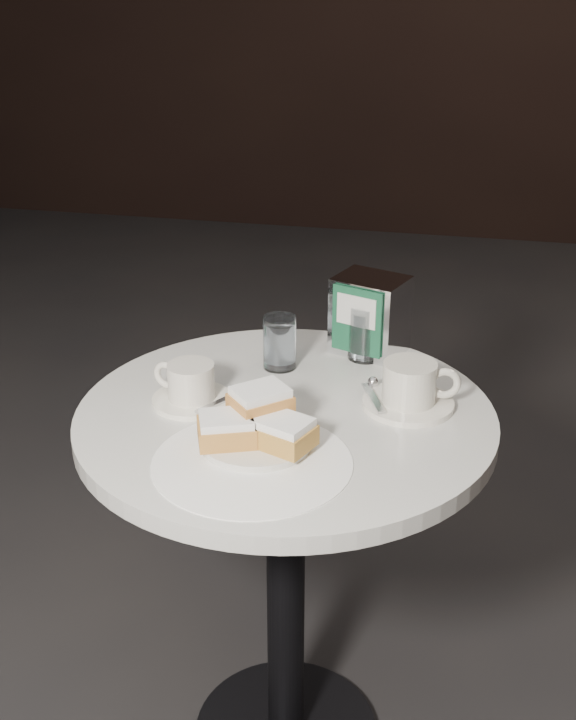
# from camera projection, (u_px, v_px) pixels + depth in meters

# --- Properties ---
(cafe_table) EXTENTS (0.70, 0.70, 0.74)m
(cafe_table) POSITION_uv_depth(u_px,v_px,m) (286.00, 510.00, 1.58)
(cafe_table) COLOR black
(cafe_table) RESTS_ON ground
(sugar_spill) EXTENTS (0.31, 0.31, 0.00)m
(sugar_spill) POSITION_uv_depth(u_px,v_px,m) (252.00, 462.00, 1.35)
(sugar_spill) COLOR white
(sugar_spill) RESTS_ON cafe_table
(beignet_plate) EXTENTS (0.19, 0.18, 0.09)m
(beignet_plate) POSITION_uv_depth(u_px,v_px,m) (256.00, 428.00, 1.39)
(beignet_plate) COLOR silver
(beignet_plate) RESTS_ON cafe_table
(coffee_cup_left) EXTENTS (0.17, 0.17, 0.07)m
(coffee_cup_left) POSITION_uv_depth(u_px,v_px,m) (191.00, 386.00, 1.52)
(coffee_cup_left) COLOR white
(coffee_cup_left) RESTS_ON cafe_table
(coffee_cup_right) EXTENTS (0.17, 0.17, 0.08)m
(coffee_cup_right) POSITION_uv_depth(u_px,v_px,m) (410.00, 388.00, 1.50)
(coffee_cup_right) COLOR white
(coffee_cup_right) RESTS_ON cafe_table
(water_glass_left) EXTENTS (0.08, 0.08, 0.10)m
(water_glass_left) POSITION_uv_depth(u_px,v_px,m) (280.00, 343.00, 1.64)
(water_glass_left) COLOR silver
(water_glass_left) RESTS_ON cafe_table
(water_glass_right) EXTENTS (0.07, 0.07, 0.10)m
(water_glass_right) POSITION_uv_depth(u_px,v_px,m) (366.00, 333.00, 1.67)
(water_glass_right) COLOR white
(water_glass_right) RESTS_ON cafe_table
(napkin_dispenser) EXTENTS (0.15, 0.14, 0.15)m
(napkin_dispenser) POSITION_uv_depth(u_px,v_px,m) (370.00, 315.00, 1.69)
(napkin_dispenser) COLOR silver
(napkin_dispenser) RESTS_ON cafe_table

